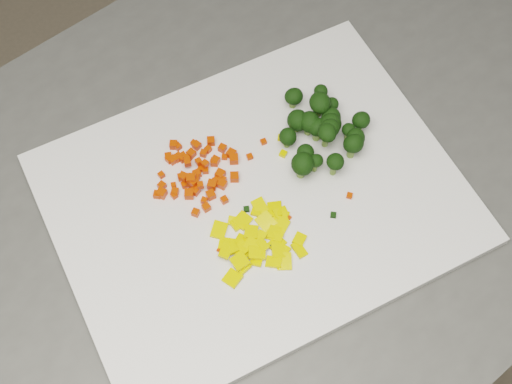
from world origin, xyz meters
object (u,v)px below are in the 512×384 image
object	(u,v)px
carrot_pile	(195,170)
pepper_pile	(248,242)
cutting_board	(256,198)
counter_block	(253,306)
broccoli_pile	(323,124)

from	to	relation	value
carrot_pile	pepper_pile	bearing A→B (deg)	-72.52
cutting_board	carrot_pile	xyz separation A→B (m)	(-0.06, 0.05, 0.02)
counter_block	broccoli_pile	distance (m)	0.50
carrot_pile	pepper_pile	world-z (taller)	carrot_pile
cutting_board	carrot_pile	world-z (taller)	carrot_pile
cutting_board	counter_block	bearing A→B (deg)	83.47
cutting_board	pepper_pile	size ratio (longest dim) A/B	3.88
counter_block	pepper_pile	distance (m)	0.48
pepper_pile	broccoli_pile	size ratio (longest dim) A/B	0.97
pepper_pile	carrot_pile	bearing A→B (deg)	107.48
counter_block	broccoli_pile	xyz separation A→B (m)	(0.10, 0.03, 0.49)
counter_block	carrot_pile	xyz separation A→B (m)	(-0.06, 0.02, 0.48)
broccoli_pile	pepper_pile	bearing A→B (deg)	-139.38
cutting_board	broccoli_pile	size ratio (longest dim) A/B	3.75
pepper_pile	counter_block	bearing A→B (deg)	69.65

